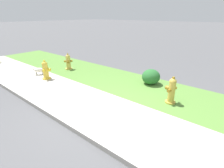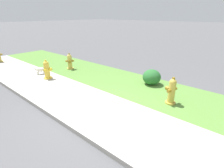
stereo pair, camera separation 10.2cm
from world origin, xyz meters
name	(u,v)px [view 1 (the left image)]	position (x,y,z in m)	size (l,w,h in m)	color
ground_plane	(102,110)	(0.00, 0.00, 0.00)	(120.00, 120.00, 0.00)	#515154
sidewalk_pavement	(102,110)	(0.00, 0.00, 0.01)	(18.00, 1.85, 0.01)	#ADA89E
grass_verge	(142,87)	(0.00, 2.07, 0.00)	(18.00, 2.29, 0.01)	#568438
street_curb	(71,126)	(0.00, -1.00, 0.06)	(18.00, 0.16, 0.12)	#ADA89E
fire_hydrant_far_end	(172,91)	(1.22, 1.58, 0.38)	(0.35, 0.38, 0.80)	gold
fire_hydrant_near_corner	(46,70)	(-3.31, 0.39, 0.36)	(0.36, 0.36, 0.75)	gold
fire_hydrant_by_grass_verge	(68,62)	(-3.70, 1.76, 0.35)	(0.35, 0.36, 0.74)	gold
small_white_dog	(40,70)	(-3.99, 0.51, 0.21)	(0.37, 0.46, 0.37)	silver
shrub_bush_far_verge	(151,77)	(0.08, 2.53, 0.28)	(0.65, 0.65, 0.55)	#28662D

